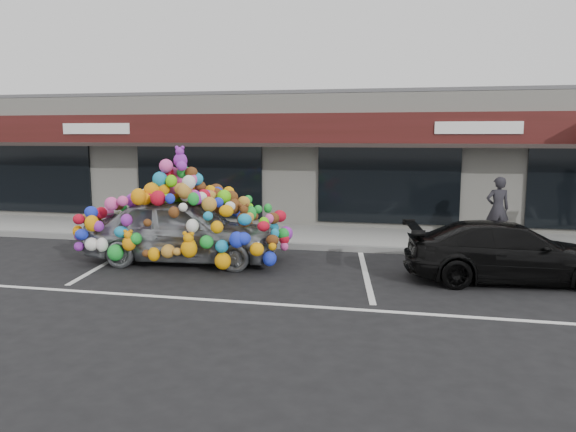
# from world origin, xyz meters

# --- Properties ---
(ground) EXTENTS (90.00, 90.00, 0.00)m
(ground) POSITION_xyz_m (0.00, 0.00, 0.00)
(ground) COLOR black
(ground) RESTS_ON ground
(shop_building) EXTENTS (24.00, 7.20, 4.31)m
(shop_building) POSITION_xyz_m (0.00, 8.44, 2.16)
(shop_building) COLOR beige
(shop_building) RESTS_ON ground
(sidewalk) EXTENTS (26.00, 3.00, 0.15)m
(sidewalk) POSITION_xyz_m (0.00, 4.00, 0.07)
(sidewalk) COLOR gray
(sidewalk) RESTS_ON ground
(kerb) EXTENTS (26.00, 0.18, 0.16)m
(kerb) POSITION_xyz_m (0.00, 2.50, 0.07)
(kerb) COLOR slate
(kerb) RESTS_ON ground
(parking_stripe_left) EXTENTS (0.73, 4.37, 0.01)m
(parking_stripe_left) POSITION_xyz_m (-3.20, 0.20, 0.00)
(parking_stripe_left) COLOR silver
(parking_stripe_left) RESTS_ON ground
(parking_stripe_mid) EXTENTS (0.73, 4.37, 0.01)m
(parking_stripe_mid) POSITION_xyz_m (2.80, 0.20, 0.00)
(parking_stripe_mid) COLOR silver
(parking_stripe_mid) RESTS_ON ground
(lane_line) EXTENTS (14.00, 0.12, 0.01)m
(lane_line) POSITION_xyz_m (2.00, -2.30, 0.00)
(lane_line) COLOR silver
(lane_line) RESTS_ON ground
(toy_car) EXTENTS (3.20, 4.84, 2.75)m
(toy_car) POSITION_xyz_m (-1.47, 0.47, 0.93)
(toy_car) COLOR #B4BBC0
(toy_car) RESTS_ON ground
(black_sedan) EXTENTS (2.23, 4.35, 1.21)m
(black_sedan) POSITION_xyz_m (5.67, 0.26, 0.60)
(black_sedan) COLOR black
(black_sedan) RESTS_ON ground
(pedestrian_a) EXTENTS (0.69, 0.53, 1.70)m
(pedestrian_a) POSITION_xyz_m (5.96, 4.12, 1.00)
(pedestrian_a) COLOR black
(pedestrian_a) RESTS_ON sidewalk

